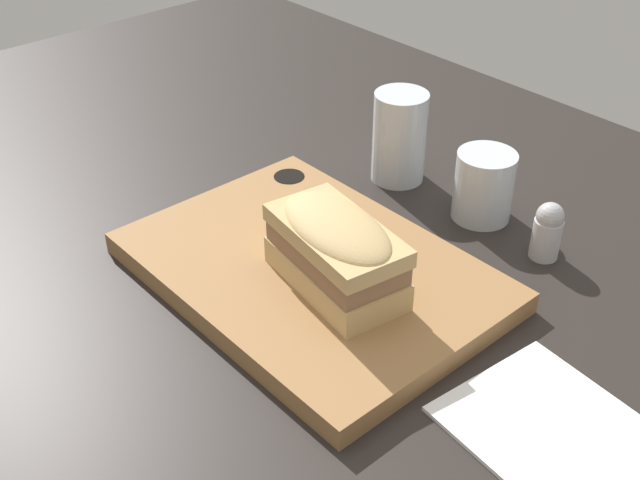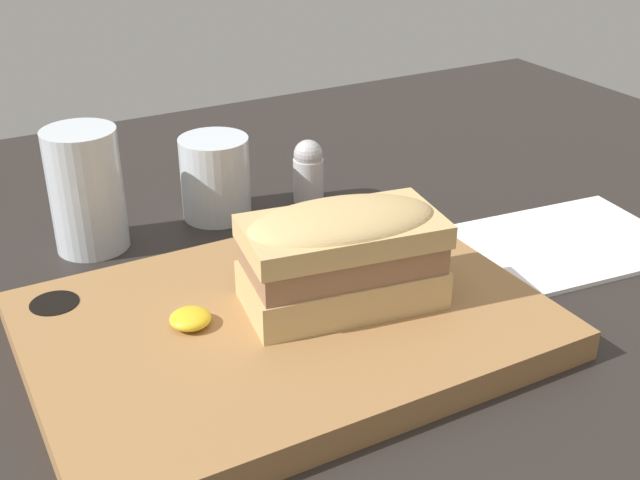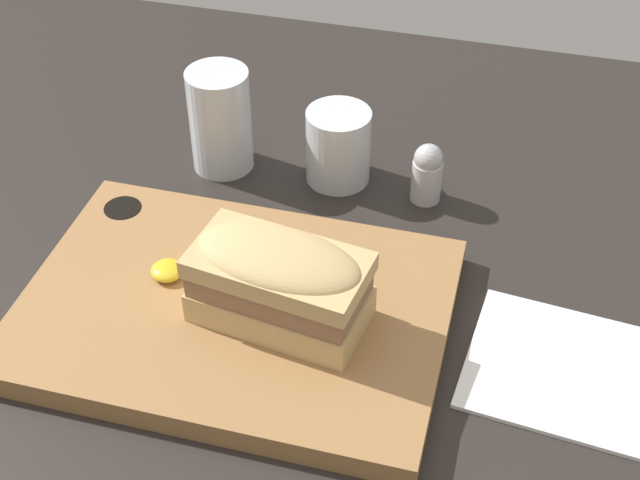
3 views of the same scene
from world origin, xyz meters
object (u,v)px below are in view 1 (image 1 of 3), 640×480
sandwich (336,249)px  water_glass (399,143)px  wine_glass (483,188)px  salt_shaker (548,230)px  serving_board (311,271)px  napkin (564,440)px

sandwich → water_glass: size_ratio=1.37×
sandwich → wine_glass: size_ratio=1.92×
salt_shaker → serving_board: bearing=-121.9°
serving_board → salt_shaker: salt_shaker is taller
napkin → sandwich: bearing=-175.8°
sandwich → water_glass: (-12.43, 21.12, -1.60)cm
salt_shaker → napkin: bearing=-50.8°
serving_board → napkin: 28.04cm
serving_board → sandwich: (4.22, -0.64, 5.08)cm
water_glass → napkin: bearing=-28.1°
serving_board → sandwich: size_ratio=2.39×
water_glass → sandwich: bearing=-59.5°
serving_board → wine_glass: wine_glass is taller
sandwich → salt_shaker: 22.54cm
serving_board → water_glass: water_glass is taller
water_glass → napkin: 41.30cm
serving_board → salt_shaker: (12.51, 20.09, 2.01)cm
wine_glass → napkin: bearing=-39.4°
serving_board → napkin: bearing=2.3°
salt_shaker → water_glass: bearing=178.9°
water_glass → napkin: (36.22, -19.36, -4.38)cm
water_glass → napkin: water_glass is taller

